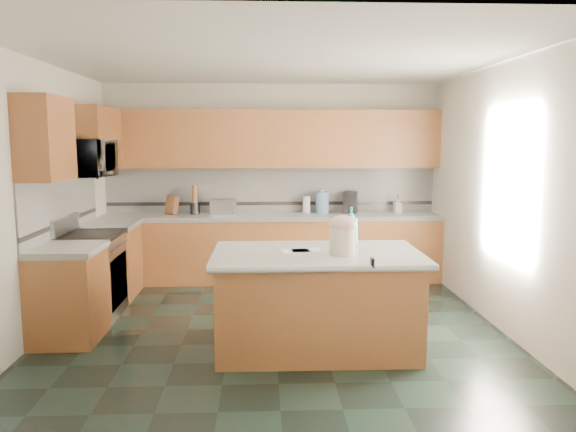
{
  "coord_description": "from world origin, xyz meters",
  "views": [
    {
      "loc": [
        -0.12,
        -5.59,
        1.92
      ],
      "look_at": [
        0.15,
        0.35,
        1.12
      ],
      "focal_mm": 35.0,
      "sensor_mm": 36.0,
      "label": 1
    }
  ],
  "objects": [
    {
      "name": "island_bullnose",
      "position": [
        0.37,
        -1.15,
        0.89
      ],
      "size": [
        1.89,
        0.07,
        0.06
      ],
      "primitive_type": "cylinder",
      "rotation": [
        0.0,
        1.57,
        -0.01
      ],
      "color": "white",
      "rests_on": "island_base"
    },
    {
      "name": "back_accent_band",
      "position": [
        0.0,
        2.28,
        1.04
      ],
      "size": [
        4.6,
        0.01,
        0.05
      ],
      "primitive_type": "cube",
      "color": "black",
      "rests_on": "back_countertop"
    },
    {
      "name": "ceiling",
      "position": [
        0.0,
        0.0,
        2.7
      ],
      "size": [
        4.6,
        4.6,
        0.0
      ],
      "primitive_type": "plane",
      "color": "white",
      "rests_on": "ground"
    },
    {
      "name": "coffee_maker",
      "position": [
        1.1,
        2.08,
        1.07
      ],
      "size": [
        0.23,
        0.24,
        0.3
      ],
      "primitive_type": "cube",
      "rotation": [
        0.0,
        0.0,
        -0.29
      ],
      "color": "black",
      "rests_on": "back_countertop"
    },
    {
      "name": "clamp_body",
      "position": [
        0.77,
        -1.13,
        0.93
      ],
      "size": [
        0.03,
        0.09,
        0.08
      ],
      "primitive_type": "cube",
      "rotation": [
        0.0,
        0.0,
        -0.06
      ],
      "color": "black",
      "rests_on": "island_top"
    },
    {
      "name": "water_jug",
      "position": [
        0.7,
        2.06,
        1.07
      ],
      "size": [
        0.18,
        0.18,
        0.3
      ],
      "primitive_type": "cylinder",
      "color": "#5E84AA",
      "rests_on": "back_countertop"
    },
    {
      "name": "soap_bottle_back",
      "position": [
        1.75,
        2.05,
        1.03
      ],
      "size": [
        0.12,
        0.12,
        0.22
      ],
      "primitive_type": "imported",
      "rotation": [
        0.0,
        0.0,
        0.22
      ],
      "color": "white",
      "rests_on": "back_countertop"
    },
    {
      "name": "treat_jar_knob_end_l",
      "position": [
        0.54,
        -0.74,
        1.24
      ],
      "size": [
        0.04,
        0.04,
        0.04
      ],
      "primitive_type": "sphere",
      "color": "tan",
      "rests_on": "treat_jar_lid"
    },
    {
      "name": "treat_jar_knob_end_r",
      "position": [
        0.62,
        -0.74,
        1.24
      ],
      "size": [
        0.04,
        0.04,
        0.04
      ],
      "primitive_type": "sphere",
      "color": "tan",
      "rests_on": "treat_jar_lid"
    },
    {
      "name": "range_backguard",
      "position": [
        -2.26,
        0.5,
        1.02
      ],
      "size": [
        0.06,
        0.76,
        0.18
      ],
      "primitive_type": "cube",
      "color": "#B7B7BC",
      "rests_on": "range_body"
    },
    {
      "name": "treat_jar_lid",
      "position": [
        0.58,
        -0.74,
        1.19
      ],
      "size": [
        0.25,
        0.25,
        0.15
      ],
      "primitive_type": "ellipsoid",
      "color": "#DC9FA6",
      "rests_on": "treat_jar"
    },
    {
      "name": "range_cooktop",
      "position": [
        -2.0,
        0.5,
        0.9
      ],
      "size": [
        0.62,
        0.78,
        0.04
      ],
      "primitive_type": "cube",
      "color": "black",
      "rests_on": "range_body"
    },
    {
      "name": "wall_left",
      "position": [
        -2.32,
        0.0,
        1.35
      ],
      "size": [
        0.04,
        4.6,
        2.7
      ],
      "primitive_type": "cube",
      "color": "white",
      "rests_on": "ground"
    },
    {
      "name": "microwave",
      "position": [
        -2.0,
        0.5,
        1.73
      ],
      "size": [
        0.5,
        0.73,
        0.41
      ],
      "primitive_type": "imported",
      "rotation": [
        0.0,
        0.0,
        1.57
      ],
      "color": "#B7B7BC",
      "rests_on": "wall_left"
    },
    {
      "name": "window_light_proxy",
      "position": [
        2.29,
        -0.2,
        1.5
      ],
      "size": [
        0.02,
        1.4,
        1.1
      ],
      "primitive_type": "cube",
      "color": "white",
      "rests_on": "wall_right"
    },
    {
      "name": "toaster_oven_door",
      "position": [
        -0.66,
        1.94,
        1.02
      ],
      "size": [
        0.31,
        0.01,
        0.16
      ],
      "primitive_type": "cube",
      "color": "black",
      "rests_on": "toaster_oven"
    },
    {
      "name": "left_counter_front",
      "position": [
        -2.0,
        -0.24,
        0.89
      ],
      "size": [
        0.64,
        0.72,
        0.06
      ],
      "primitive_type": "cube",
      "color": "white",
      "rests_on": "left_base_cab_front"
    },
    {
      "name": "island_base",
      "position": [
        0.37,
        -0.59,
        0.43
      ],
      "size": [
        1.79,
        1.03,
        0.86
      ],
      "primitive_type": "cube",
      "rotation": [
        0.0,
        0.0,
        -0.01
      ],
      "color": "#573017",
      "rests_on": "ground"
    },
    {
      "name": "left_base_cab_front",
      "position": [
        -2.0,
        -0.24,
        0.43
      ],
      "size": [
        0.6,
        0.72,
        0.86
      ],
      "primitive_type": "cube",
      "color": "#573017",
      "rests_on": "ground"
    },
    {
      "name": "back_upper_cab",
      "position": [
        0.0,
        2.13,
        1.94
      ],
      "size": [
        4.6,
        0.33,
        0.78
      ],
      "primitive_type": "cube",
      "color": "#573017",
      "rests_on": "wall_back"
    },
    {
      "name": "paper_towel",
      "position": [
        0.48,
        2.1,
        1.04
      ],
      "size": [
        0.1,
        0.1,
        0.23
      ],
      "primitive_type": "cylinder",
      "color": "white",
      "rests_on": "back_countertop"
    },
    {
      "name": "left_base_cab_rear",
      "position": [
        -2.0,
        1.29,
        0.43
      ],
      "size": [
        0.6,
        0.82,
        0.86
      ],
      "primitive_type": "cube",
      "color": "#573017",
      "rests_on": "ground"
    },
    {
      "name": "island_top",
      "position": [
        0.37,
        -0.59,
        0.89
      ],
      "size": [
        1.9,
        1.14,
        0.06
      ],
      "primitive_type": "cube",
      "rotation": [
        0.0,
        0.0,
        -0.01
      ],
      "color": "white",
      "rests_on": "island_base"
    },
    {
      "name": "wall_back",
      "position": [
        0.0,
        2.32,
        1.35
      ],
      "size": [
        4.6,
        0.04,
        2.7
      ],
      "primitive_type": "cube",
      "color": "white",
      "rests_on": "ground"
    },
    {
      "name": "floor",
      "position": [
        0.0,
        0.0,
        0.0
      ],
      "size": [
        4.6,
        4.6,
        0.0
      ],
      "primitive_type": "plane",
      "color": "black",
      "rests_on": "ground"
    },
    {
      "name": "range_oven_door",
      "position": [
        -1.71,
        0.5,
        0.4
      ],
      "size": [
        0.02,
        0.68,
        0.55
      ],
      "primitive_type": "cube",
      "color": "black",
      "rests_on": "range_body"
    },
    {
      "name": "back_countertop",
      "position": [
        0.0,
        2.0,
        0.89
      ],
      "size": [
        4.6,
        0.64,
        0.06
      ],
      "primitive_type": "cube",
      "color": "white",
      "rests_on": "back_base_cab"
    },
    {
      "name": "range_handle",
      "position": [
        -1.68,
        0.5,
        0.78
      ],
      "size": [
        0.02,
        0.66,
        0.02
      ],
      "primitive_type": "cylinder",
      "rotation": [
        1.57,
        0.0,
        0.0
      ],
      "color": "#B7B7BC",
      "rests_on": "range_body"
    },
    {
      "name": "left_backsplash",
      "position": [
        -2.29,
        0.55,
        1.24
      ],
      "size": [
        0.02,
        2.3,
        0.63
      ],
      "primitive_type": "cube",
      "color": "silver",
      "rests_on": "wall_left"
    },
    {
      "name": "left_upper_cab_rear",
      "position": [
        -2.13,
        1.42,
        1.94
      ],
      "size": [
        0.33,
        1.09,
        0.78
      ],
      "primitive_type": "cube",
      "color": "#573017",
      "rests_on": "wall_left"
    },
    {
      "name": "paper_sheet_a",
      "position": [
        0.28,
        -0.53,
        0.92
      ],
      "size": [
        0.28,
        0.22,
        0.0
      ],
      "primitive_type": "cube",
      "rotation": [
        0.0,
        0.0,
        0.09
      ],
      "color": "white",
      "rests_on": "island_top"
    },
    {
      "name": "knife_block",
      "position": [
        -1.36,
        2.05,
        1.04
      ],
      "size": [
        0.2,
        0.22,
        0.27
      ],
      "primitive_type": "cube",
      "rotation": [
        -0.31,
        0.0,
        -0.41
      ],
      "color": "#472814",
      "rests_on": "back_countertop"
    },
    {
      "name": "wall_front",
      "position": [
        0.0,
        -2.32,
        1.35
      ],
      "size": [
        4.6,
        0.04,
        2.7
      ],
      "primitive_type": "cube",
      "color": "white",
      "rests_on": "ground"
    },
    {
      "name": "left_upper_cab_front",
      "position": [
        -2.13,
        -0.24,
        1.94
      ],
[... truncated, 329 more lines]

